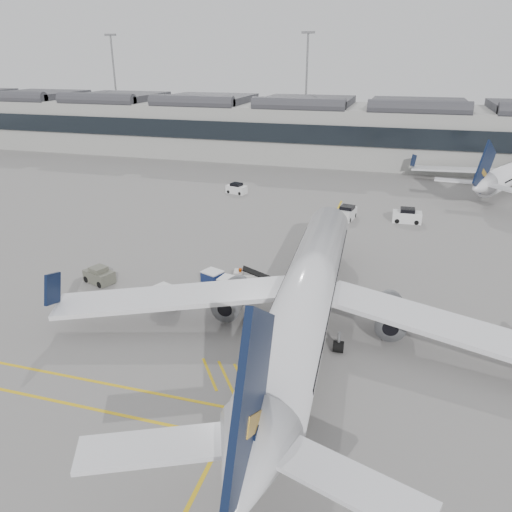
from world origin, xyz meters
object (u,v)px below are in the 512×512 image
(ramp_agent_a, at_px, (230,284))
(ramp_agent_b, at_px, (240,277))
(belt_loader, at_px, (249,280))
(pushback_tug, at_px, (99,276))
(baggage_cart_a, at_px, (213,280))
(airliner_main, at_px, (307,295))

(ramp_agent_a, xyz_separation_m, ramp_agent_b, (0.29, 1.95, -0.04))
(belt_loader, bearing_deg, pushback_tug, -177.91)
(baggage_cart_a, bearing_deg, ramp_agent_a, 14.43)
(baggage_cart_a, xyz_separation_m, ramp_agent_a, (1.81, -0.23, -0.09))
(baggage_cart_a, bearing_deg, airliner_main, -6.71)
(ramp_agent_a, height_order, pushback_tug, ramp_agent_a)
(baggage_cart_a, bearing_deg, belt_loader, 57.92)
(ramp_agent_a, distance_m, pushback_tug, 13.02)
(airliner_main, distance_m, ramp_agent_b, 10.75)
(ramp_agent_a, xyz_separation_m, pushback_tug, (-12.96, -1.23, -0.23))
(ramp_agent_b, relative_size, pushback_tug, 0.55)
(baggage_cart_a, height_order, ramp_agent_b, baggage_cart_a)
(ramp_agent_a, relative_size, ramp_agent_b, 1.05)
(airliner_main, height_order, baggage_cart_a, airliner_main)
(belt_loader, relative_size, pushback_tug, 1.38)
(pushback_tug, bearing_deg, airliner_main, 10.13)
(belt_loader, xyz_separation_m, pushback_tug, (-14.00, -3.55, 0.19))
(belt_loader, relative_size, baggage_cart_a, 1.99)
(ramp_agent_b, distance_m, pushback_tug, 13.63)
(ramp_agent_a, bearing_deg, pushback_tug, 122.59)
(baggage_cart_a, relative_size, ramp_agent_a, 1.20)
(pushback_tug, bearing_deg, ramp_agent_a, 25.94)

